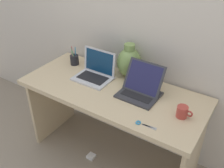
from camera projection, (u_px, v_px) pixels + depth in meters
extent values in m
plane|color=gray|center=(112.00, 155.00, 2.49)|extent=(6.00, 6.00, 0.00)
cube|color=beige|center=(136.00, 23.00, 2.10)|extent=(4.40, 0.04, 2.40)
cube|color=#D1B78C|center=(112.00, 91.00, 2.09)|extent=(1.51, 0.65, 0.04)
cube|color=#D1B78C|center=(53.00, 101.00, 2.63)|extent=(0.03, 0.55, 0.72)
cube|color=#D1B78C|center=(191.00, 161.00, 1.97)|extent=(0.03, 0.55, 0.72)
cube|color=silver|center=(93.00, 79.00, 2.21)|extent=(0.31, 0.24, 0.01)
cube|color=black|center=(93.00, 78.00, 2.20)|extent=(0.25, 0.14, 0.00)
cube|color=silver|center=(99.00, 62.00, 2.22)|extent=(0.31, 0.03, 0.22)
cube|color=navy|center=(99.00, 62.00, 2.22)|extent=(0.28, 0.03, 0.19)
cube|color=#333338|center=(139.00, 95.00, 2.00)|extent=(0.31, 0.26, 0.01)
cube|color=black|center=(139.00, 94.00, 2.00)|extent=(0.25, 0.16, 0.00)
cube|color=#333338|center=(144.00, 78.00, 1.98)|extent=(0.31, 0.14, 0.23)
cube|color=#23234C|center=(144.00, 78.00, 1.98)|extent=(0.27, 0.12, 0.20)
ellipsoid|color=#75934C|center=(129.00, 62.00, 2.20)|extent=(0.21, 0.21, 0.25)
cylinder|color=#75934C|center=(130.00, 47.00, 2.13)|extent=(0.09, 0.09, 0.05)
cylinder|color=#B23D33|center=(182.00, 112.00, 1.77)|extent=(0.08, 0.08, 0.08)
torus|color=#B23D33|center=(189.00, 114.00, 1.75)|extent=(0.05, 0.01, 0.05)
cylinder|color=black|center=(74.00, 60.00, 2.42)|extent=(0.08, 0.08, 0.09)
cylinder|color=#D83359|center=(73.00, 55.00, 2.38)|extent=(0.02, 0.01, 0.16)
cylinder|color=#4CA566|center=(73.00, 55.00, 2.38)|extent=(0.04, 0.01, 0.15)
cylinder|color=#4CA566|center=(72.00, 55.00, 2.39)|extent=(0.02, 0.02, 0.15)
cylinder|color=#338CBF|center=(75.00, 54.00, 2.40)|extent=(0.02, 0.01, 0.14)
cube|color=#B7B7BC|center=(149.00, 127.00, 1.70)|extent=(0.10, 0.03, 0.00)
cube|color=#B7B7BC|center=(149.00, 127.00, 1.70)|extent=(0.10, 0.01, 0.00)
torus|color=#338CBF|center=(138.00, 123.00, 1.73)|extent=(0.04, 0.04, 0.01)
torus|color=#338CBF|center=(139.00, 122.00, 1.74)|extent=(0.04, 0.04, 0.01)
cube|color=white|center=(91.00, 156.00, 2.46)|extent=(0.07, 0.07, 0.03)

